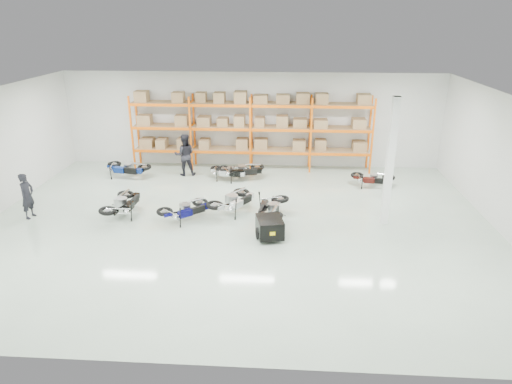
# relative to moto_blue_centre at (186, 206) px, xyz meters

# --- Properties ---
(room) EXTENTS (18.00, 18.00, 18.00)m
(room) POSITION_rel_moto_blue_centre_xyz_m (1.91, -0.30, 1.72)
(room) COLOR beige
(room) RESTS_ON ground
(pallet_rack) EXTENTS (11.28, 0.98, 3.62)m
(pallet_rack) POSITION_rel_moto_blue_centre_xyz_m (1.91, 6.15, 1.72)
(pallet_rack) COLOR #FF670D
(pallet_rack) RESTS_ON ground
(structural_column) EXTENTS (0.25, 0.25, 4.50)m
(structural_column) POSITION_rel_moto_blue_centre_xyz_m (7.11, 0.20, 1.72)
(structural_column) COLOR white
(structural_column) RESTS_ON ground
(moto_blue_centre) EXTENTS (1.88, 1.80, 1.13)m
(moto_blue_centre) POSITION_rel_moto_blue_centre_xyz_m (0.00, 0.00, 0.00)
(moto_blue_centre) COLOR #070644
(moto_blue_centre) RESTS_ON ground
(moto_silver_left) EXTENTS (1.82, 2.12, 1.24)m
(moto_silver_left) POSITION_rel_moto_blue_centre_xyz_m (1.64, 0.83, 0.05)
(moto_silver_left) COLOR silver
(moto_silver_left) RESTS_ON ground
(moto_black_far_left) EXTENTS (1.09, 1.97, 1.23)m
(moto_black_far_left) POSITION_rel_moto_blue_centre_xyz_m (-2.40, 0.31, 0.05)
(moto_black_far_left) COLOR black
(moto_black_far_left) RESTS_ON ground
(moto_touring_right) EXTENTS (1.17, 1.98, 1.21)m
(moto_touring_right) POSITION_rel_moto_blue_centre_xyz_m (3.08, 0.30, 0.04)
(moto_touring_right) COLOR black
(moto_touring_right) RESTS_ON ground
(trailer) EXTENTS (1.01, 1.78, 0.72)m
(trailer) POSITION_rel_moto_blue_centre_xyz_m (3.08, -1.30, -0.11)
(trailer) COLOR black
(trailer) RESTS_ON ground
(moto_back_a) EXTENTS (2.04, 1.33, 1.22)m
(moto_back_a) POSITION_rel_moto_blue_centre_xyz_m (-3.67, 4.46, 0.04)
(moto_back_a) COLOR navy
(moto_back_a) RESTS_ON ground
(moto_back_b) EXTENTS (1.74, 1.07, 1.05)m
(moto_back_b) POSITION_rel_moto_blue_centre_xyz_m (1.04, 4.44, -0.04)
(moto_back_b) COLOR #B2B6BC
(moto_back_b) RESTS_ON ground
(moto_back_c) EXTENTS (2.02, 1.32, 1.20)m
(moto_back_c) POSITION_rel_moto_blue_centre_xyz_m (1.58, 4.50, 0.04)
(moto_back_c) COLOR black
(moto_back_c) RESTS_ON ground
(moto_back_d) EXTENTS (1.70, 1.01, 1.04)m
(moto_back_d) POSITION_rel_moto_blue_centre_xyz_m (7.34, 3.93, -0.04)
(moto_back_d) COLOR #3D0F0C
(moto_back_d) RESTS_ON ground
(person_left) EXTENTS (0.48, 0.66, 1.69)m
(person_left) POSITION_rel_moto_blue_centre_xyz_m (-5.75, -0.14, 0.31)
(person_left) COLOR black
(person_left) RESTS_ON ground
(person_back) EXTENTS (1.08, 0.92, 1.94)m
(person_back) POSITION_rel_moto_blue_centre_xyz_m (-1.06, 4.95, 0.44)
(person_back) COLOR black
(person_back) RESTS_ON ground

